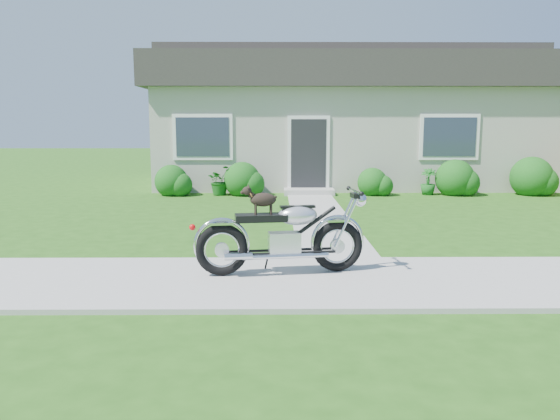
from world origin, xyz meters
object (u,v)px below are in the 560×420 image
object	(u,v)px
potted_plant_left	(220,180)
house	(348,118)
potted_plant_right	(428,182)
motorcycle_with_dog	(284,235)

from	to	relation	value
potted_plant_left	house	bearing A→B (deg)	40.83
house	potted_plant_right	distance (m)	4.29
house	motorcycle_with_dog	xyz separation A→B (m)	(-2.33, -11.75, -1.61)
house	potted_plant_left	world-z (taller)	house
potted_plant_right	motorcycle_with_dog	distance (m)	9.29
motorcycle_with_dog	potted_plant_right	bearing A→B (deg)	55.51
potted_plant_right	motorcycle_with_dog	bearing A→B (deg)	-116.60
potted_plant_left	potted_plant_right	world-z (taller)	potted_plant_left
house	motorcycle_with_dog	distance (m)	12.08
potted_plant_left	potted_plant_right	size ratio (longest dim) A/B	1.12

